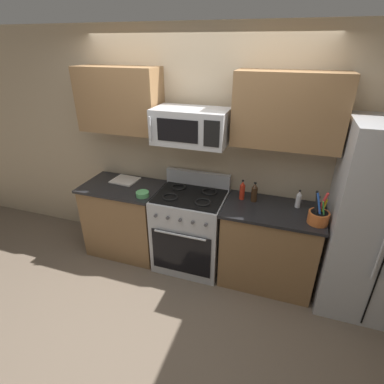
{
  "coord_description": "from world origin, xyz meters",
  "views": [
    {
      "loc": [
        0.95,
        -2.05,
        2.41
      ],
      "look_at": [
        0.06,
        0.56,
        1.03
      ],
      "focal_mm": 27.96,
      "sensor_mm": 36.0,
      "label": 1
    }
  ],
  "objects_px": {
    "range_oven": "(190,230)",
    "prep_bowl": "(142,194)",
    "bottle_soy": "(254,193)",
    "utensil_crock": "(318,216)",
    "microwave": "(191,126)",
    "bottle_hot_sauce": "(242,190)",
    "bottle_vinegar": "(298,199)",
    "refrigerator": "(380,224)",
    "cutting_board": "(125,180)"
  },
  "relations": [
    {
      "from": "microwave",
      "to": "prep_bowl",
      "type": "height_order",
      "value": "microwave"
    },
    {
      "from": "utensil_crock",
      "to": "cutting_board",
      "type": "distance_m",
      "value": 2.19
    },
    {
      "from": "cutting_board",
      "to": "bottle_soy",
      "type": "distance_m",
      "value": 1.56
    },
    {
      "from": "refrigerator",
      "to": "bottle_soy",
      "type": "height_order",
      "value": "refrigerator"
    },
    {
      "from": "bottle_hot_sauce",
      "to": "refrigerator",
      "type": "bearing_deg",
      "value": -6.0
    },
    {
      "from": "utensil_crock",
      "to": "bottle_soy",
      "type": "distance_m",
      "value": 0.67
    },
    {
      "from": "microwave",
      "to": "bottle_soy",
      "type": "height_order",
      "value": "microwave"
    },
    {
      "from": "range_oven",
      "to": "bottle_soy",
      "type": "relative_size",
      "value": 5.07
    },
    {
      "from": "cutting_board",
      "to": "prep_bowl",
      "type": "xyz_separation_m",
      "value": [
        0.39,
        -0.3,
        0.02
      ]
    },
    {
      "from": "range_oven",
      "to": "prep_bowl",
      "type": "bearing_deg",
      "value": -161.02
    },
    {
      "from": "bottle_vinegar",
      "to": "prep_bowl",
      "type": "xyz_separation_m",
      "value": [
        -1.6,
        -0.29,
        -0.06
      ]
    },
    {
      "from": "microwave",
      "to": "cutting_board",
      "type": "bearing_deg",
      "value": 173.31
    },
    {
      "from": "cutting_board",
      "to": "bottle_vinegar",
      "type": "height_order",
      "value": "bottle_vinegar"
    },
    {
      "from": "range_oven",
      "to": "utensil_crock",
      "type": "distance_m",
      "value": 1.4
    },
    {
      "from": "prep_bowl",
      "to": "refrigerator",
      "type": "bearing_deg",
      "value": 3.74
    },
    {
      "from": "refrigerator",
      "to": "bottle_vinegar",
      "type": "distance_m",
      "value": 0.73
    },
    {
      "from": "microwave",
      "to": "utensil_crock",
      "type": "xyz_separation_m",
      "value": [
        1.29,
        -0.16,
        -0.69
      ]
    },
    {
      "from": "refrigerator",
      "to": "prep_bowl",
      "type": "distance_m",
      "value": 2.33
    },
    {
      "from": "bottle_hot_sauce",
      "to": "cutting_board",
      "type": "bearing_deg",
      "value": 179.5
    },
    {
      "from": "range_oven",
      "to": "prep_bowl",
      "type": "relative_size",
      "value": 7.58
    },
    {
      "from": "bottle_hot_sauce",
      "to": "bottle_soy",
      "type": "bearing_deg",
      "value": -3.89
    },
    {
      "from": "range_oven",
      "to": "refrigerator",
      "type": "xyz_separation_m",
      "value": [
        1.83,
        -0.02,
        0.46
      ]
    },
    {
      "from": "microwave",
      "to": "bottle_soy",
      "type": "bearing_deg",
      "value": 7.0
    },
    {
      "from": "utensil_crock",
      "to": "cutting_board",
      "type": "xyz_separation_m",
      "value": [
        -2.18,
        0.26,
        -0.06
      ]
    },
    {
      "from": "utensil_crock",
      "to": "microwave",
      "type": "bearing_deg",
      "value": 172.93
    },
    {
      "from": "utensil_crock",
      "to": "bottle_hot_sauce",
      "type": "bearing_deg",
      "value": 161.49
    },
    {
      "from": "utensil_crock",
      "to": "bottle_vinegar",
      "type": "xyz_separation_m",
      "value": [
        -0.18,
        0.26,
        0.02
      ]
    },
    {
      "from": "bottle_soy",
      "to": "refrigerator",
      "type": "bearing_deg",
      "value": -6.23
    },
    {
      "from": "cutting_board",
      "to": "bottle_vinegar",
      "type": "distance_m",
      "value": 2.0
    },
    {
      "from": "cutting_board",
      "to": "bottle_hot_sauce",
      "type": "relative_size",
      "value": 1.35
    },
    {
      "from": "bottle_soy",
      "to": "prep_bowl",
      "type": "xyz_separation_m",
      "value": [
        -1.16,
        -0.28,
        -0.07
      ]
    },
    {
      "from": "bottle_hot_sauce",
      "to": "bottle_soy",
      "type": "distance_m",
      "value": 0.13
    },
    {
      "from": "range_oven",
      "to": "prep_bowl",
      "type": "height_order",
      "value": "range_oven"
    },
    {
      "from": "microwave",
      "to": "cutting_board",
      "type": "xyz_separation_m",
      "value": [
        -0.88,
        0.1,
        -0.75
      ]
    },
    {
      "from": "cutting_board",
      "to": "prep_bowl",
      "type": "distance_m",
      "value": 0.49
    },
    {
      "from": "prep_bowl",
      "to": "range_oven",
      "type": "bearing_deg",
      "value": 18.98
    },
    {
      "from": "range_oven",
      "to": "bottle_hot_sauce",
      "type": "bearing_deg",
      "value": 12.25
    },
    {
      "from": "refrigerator",
      "to": "bottle_soy",
      "type": "relative_size",
      "value": 8.67
    },
    {
      "from": "bottle_hot_sauce",
      "to": "bottle_soy",
      "type": "height_order",
      "value": "bottle_hot_sauce"
    },
    {
      "from": "range_oven",
      "to": "bottle_soy",
      "type": "height_order",
      "value": "bottle_soy"
    },
    {
      "from": "refrigerator",
      "to": "microwave",
      "type": "height_order",
      "value": "refrigerator"
    },
    {
      "from": "range_oven",
      "to": "bottle_hot_sauce",
      "type": "distance_m",
      "value": 0.77
    },
    {
      "from": "bottle_hot_sauce",
      "to": "bottle_vinegar",
      "type": "xyz_separation_m",
      "value": [
        0.57,
        0.01,
        -0.01
      ]
    },
    {
      "from": "prep_bowl",
      "to": "bottle_soy",
      "type": "bearing_deg",
      "value": 13.45
    },
    {
      "from": "range_oven",
      "to": "bottle_vinegar",
      "type": "distance_m",
      "value": 1.24
    },
    {
      "from": "bottle_vinegar",
      "to": "prep_bowl",
      "type": "relative_size",
      "value": 1.33
    },
    {
      "from": "refrigerator",
      "to": "prep_bowl",
      "type": "relative_size",
      "value": 12.97
    },
    {
      "from": "bottle_vinegar",
      "to": "bottle_soy",
      "type": "xyz_separation_m",
      "value": [
        -0.44,
        -0.02,
        0.01
      ]
    },
    {
      "from": "microwave",
      "to": "prep_bowl",
      "type": "xyz_separation_m",
      "value": [
        -0.49,
        -0.2,
        -0.73
      ]
    },
    {
      "from": "utensil_crock",
      "to": "bottle_soy",
      "type": "bearing_deg",
      "value": 158.71
    }
  ]
}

